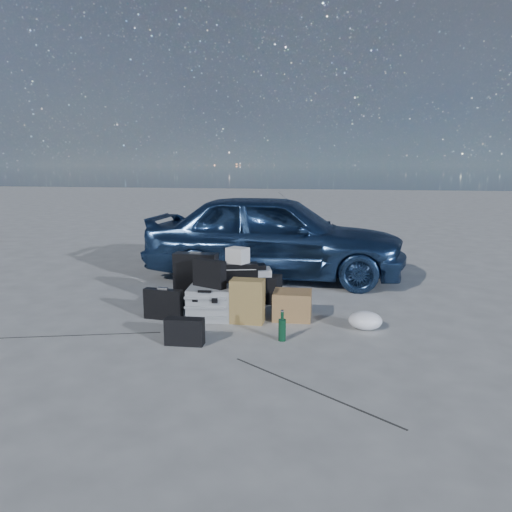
{
  "coord_description": "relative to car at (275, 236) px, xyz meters",
  "views": [
    {
      "loc": [
        1.2,
        -4.63,
        1.62
      ],
      "look_at": [
        0.08,
        0.85,
        0.6
      ],
      "focal_mm": 35.0,
      "sensor_mm": 36.0,
      "label": 1
    }
  ],
  "objects": [
    {
      "name": "kraft_bag",
      "position": [
        0.06,
        -2.1,
        -0.39
      ],
      "size": [
        0.35,
        0.21,
        0.46
      ],
      "primitive_type": "cube",
      "rotation": [
        0.0,
        0.0,
        0.02
      ],
      "color": "olive",
      "rests_on": "ground"
    },
    {
      "name": "cardboard_box",
      "position": [
        0.5,
        -1.89,
        -0.47
      ],
      "size": [
        0.42,
        0.37,
        0.3
      ],
      "primitive_type": "cube",
      "rotation": [
        0.0,
        0.0,
        0.06
      ],
      "color": "olive",
      "rests_on": "ground"
    },
    {
      "name": "plastic_bag",
      "position": [
        1.27,
        -2.09,
        -0.53
      ],
      "size": [
        0.35,
        0.3,
        0.18
      ],
      "primitive_type": "ellipsoid",
      "rotation": [
        0.0,
        0.0,
        -0.06
      ],
      "color": "white",
      "rests_on": "ground"
    },
    {
      "name": "pelican_case",
      "position": [
        -0.36,
        -2.04,
        -0.45
      ],
      "size": [
        0.51,
        0.44,
        0.34
      ],
      "primitive_type": "cube",
      "rotation": [
        0.0,
        0.0,
        0.13
      ],
      "color": "gray",
      "rests_on": "ground"
    },
    {
      "name": "suitcase_right",
      "position": [
        -0.16,
        -1.54,
        -0.37
      ],
      "size": [
        0.45,
        0.27,
        0.51
      ],
      "primitive_type": "cube",
      "rotation": [
        0.0,
        0.0,
        0.28
      ],
      "color": "black",
      "rests_on": "ground"
    },
    {
      "name": "briefcase",
      "position": [
        -0.84,
        -2.18,
        -0.46
      ],
      "size": [
        0.43,
        0.13,
        0.33
      ],
      "primitive_type": "cube",
      "rotation": [
        0.0,
        0.0,
        -0.09
      ],
      "color": "black",
      "rests_on": "ground"
    },
    {
      "name": "messenger_bag",
      "position": [
        -0.36,
        -2.86,
        -0.5
      ],
      "size": [
        0.36,
        0.16,
        0.25
      ],
      "primitive_type": "cube",
      "rotation": [
        0.0,
        0.0,
        0.07
      ],
      "color": "black",
      "rests_on": "ground"
    },
    {
      "name": "duffel_bag",
      "position": [
        -0.05,
        -1.25,
        -0.46
      ],
      "size": [
        0.66,
        0.34,
        0.32
      ],
      "primitive_type": "cube",
      "rotation": [
        0.0,
        0.0,
        -0.1
      ],
      "color": "black",
      "rests_on": "ground"
    },
    {
      "name": "flat_box_black",
      "position": [
        -0.04,
        -1.26,
        -0.2
      ],
      "size": [
        0.31,
        0.26,
        0.06
      ],
      "primitive_type": "cube",
      "rotation": [
        0.0,
        0.0,
        0.35
      ],
      "color": "black",
      "rests_on": "flat_box_white"
    },
    {
      "name": "suitcase_left",
      "position": [
        -0.62,
        -1.71,
        -0.3
      ],
      "size": [
        0.49,
        0.18,
        0.64
      ],
      "primitive_type": "cube",
      "rotation": [
        0.0,
        0.0,
        -0.0
      ],
      "color": "black",
      "rests_on": "ground"
    },
    {
      "name": "green_bottle",
      "position": [
        0.5,
        -2.58,
        -0.48
      ],
      "size": [
        0.08,
        0.08,
        0.28
      ],
      "primitive_type": "cylinder",
      "rotation": [
        0.0,
        0.0,
        0.15
      ],
      "color": "#0C341E",
      "rests_on": "ground"
    },
    {
      "name": "car",
      "position": [
        0.0,
        0.0,
        0.0
      ],
      "size": [
        3.69,
        1.54,
        1.25
      ],
      "primitive_type": "imported",
      "rotation": [
        0.0,
        0.0,
        1.59
      ],
      "color": "#2E4E7E",
      "rests_on": "ground"
    },
    {
      "name": "ground",
      "position": [
        -0.05,
        -2.36,
        -0.62
      ],
      "size": [
        60.0,
        60.0,
        0.0
      ],
      "primitive_type": "plane",
      "color": "#ABAAA6",
      "rests_on": "ground"
    },
    {
      "name": "flat_box_white",
      "position": [
        -0.06,
        -1.25,
        -0.27
      ],
      "size": [
        0.5,
        0.42,
        0.07
      ],
      "primitive_type": "cube",
      "rotation": [
        0.0,
        0.0,
        0.27
      ],
      "color": "silver",
      "rests_on": "duffel_bag"
    },
    {
      "name": "white_carton",
      "position": [
        -0.18,
        -1.53,
        -0.02
      ],
      "size": [
        0.27,
        0.25,
        0.18
      ],
      "primitive_type": "cube",
      "rotation": [
        0.0,
        0.0,
        -0.37
      ],
      "color": "silver",
      "rests_on": "suitcase_right"
    },
    {
      "name": "laptop_bag",
      "position": [
        -0.37,
        -2.02,
        -0.14
      ],
      "size": [
        0.4,
        0.25,
        0.29
      ],
      "primitive_type": "cube",
      "rotation": [
        0.0,
        0.0,
        -0.43
      ],
      "color": "black",
      "rests_on": "pelican_case"
    }
  ]
}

